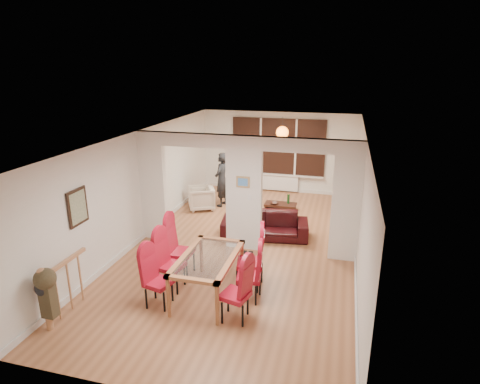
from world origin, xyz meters
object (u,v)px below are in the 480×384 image
at_px(dining_chair_lb, 171,262).
at_px(dining_chair_rc, 250,258).
at_px(television, 337,203).
at_px(dining_chair_la, 158,279).
at_px(armchair, 201,198).
at_px(bottle, 288,199).
at_px(dining_chair_rb, 249,273).
at_px(sofa, 265,225).
at_px(dining_table, 208,276).
at_px(bowl, 274,203).
at_px(dining_chair_ra, 235,291).
at_px(dining_chair_lc, 181,248).
at_px(person, 222,180).
at_px(coffee_table, 280,207).

distance_m(dining_chair_lb, dining_chair_rc, 1.46).
bearing_deg(television, dining_chair_rc, 170.48).
distance_m(dining_chair_la, armchair, 4.89).
bearing_deg(armchair, bottle, 76.68).
distance_m(dining_chair_rb, armchair, 4.87).
distance_m(sofa, television, 2.82).
distance_m(dining_chair_la, sofa, 3.55).
bearing_deg(dining_table, dining_chair_lb, 175.78).
bearing_deg(bowl, armchair, -170.25).
relative_size(dining_chair_ra, television, 1.23).
xyz_separation_m(bottle, bowl, (-0.37, -0.19, -0.12)).
bearing_deg(bottle, dining_chair_rc, -91.33).
distance_m(dining_chair_lc, dining_chair_rc, 1.42).
height_order(dining_chair_lc, dining_chair_rb, dining_chair_lc).
height_order(dining_table, dining_chair_lc, dining_chair_lc).
relative_size(dining_table, dining_chair_rc, 1.44).
height_order(dining_chair_ra, television, dining_chair_ra).
height_order(dining_chair_lc, armchair, dining_chair_lc).
bearing_deg(dining_chair_lc, sofa, 60.61).
bearing_deg(armchair, dining_chair_lc, -11.71).
bearing_deg(dining_chair_lc, person, 95.51).
bearing_deg(dining_chair_lb, coffee_table, 84.97).
relative_size(person, bottle, 5.56).
height_order(dining_chair_lc, dining_chair_ra, dining_chair_lc).
xyz_separation_m(dining_chair_rc, person, (-1.87, 4.23, 0.22)).
height_order(sofa, coffee_table, sofa).
xyz_separation_m(dining_chair_ra, dining_chair_rb, (0.08, 0.64, -0.01)).
bearing_deg(person, armchair, -41.26).
bearing_deg(coffee_table, television, 12.97).
height_order(person, bottle, person).
relative_size(dining_chair_lc, dining_chair_rc, 0.99).
bearing_deg(dining_chair_rb, dining_chair_ra, -105.62).
height_order(dining_chair_rc, bottle, dining_chair_rc).
distance_m(dining_chair_la, person, 5.26).
xyz_separation_m(dining_chair_lb, dining_chair_rb, (1.48, 0.02, -0.02)).
bearing_deg(bottle, armchair, -167.44).
relative_size(dining_chair_la, armchair, 1.41).
distance_m(dining_table, television, 5.54).
bearing_deg(dining_chair_lc, dining_chair_ra, -39.18).
bearing_deg(bowl, dining_chair_lb, -103.78).
distance_m(dining_table, armchair, 4.61).
height_order(bottle, bowl, bottle).
height_order(dining_chair_lb, dining_chair_lc, dining_chair_lc).
relative_size(dining_chair_lb, dining_chair_lc, 0.94).
xyz_separation_m(dining_chair_lb, bowl, (1.12, 4.58, -0.31)).
height_order(dining_chair_rb, sofa, dining_chair_rb).
distance_m(dining_table, coffee_table, 4.79).
distance_m(dining_chair_la, bowl, 5.27).
distance_m(dining_chair_lb, dining_chair_rb, 1.48).
xyz_separation_m(armchair, coffee_table, (2.25, 0.47, -0.23)).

